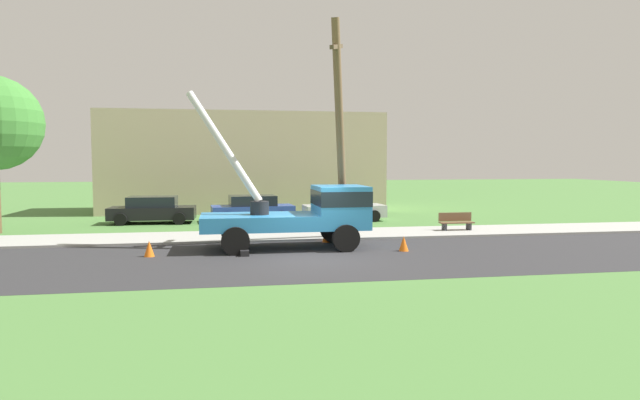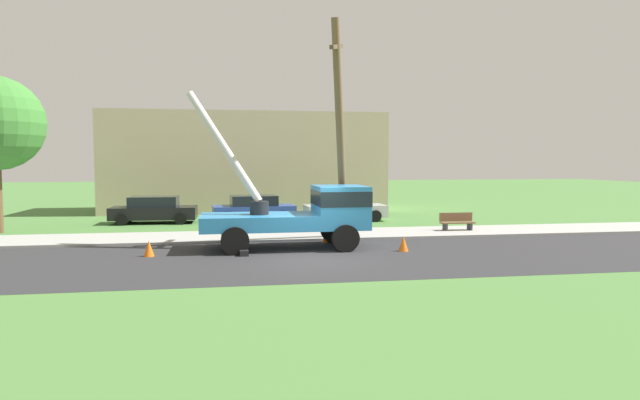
{
  "view_description": "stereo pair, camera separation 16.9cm",
  "coord_description": "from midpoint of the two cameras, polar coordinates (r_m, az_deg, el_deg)",
  "views": [
    {
      "loc": [
        -2.93,
        -18.1,
        3.31
      ],
      "look_at": [
        0.75,
        3.2,
        1.75
      ],
      "focal_mm": 30.58,
      "sensor_mm": 36.0,
      "label": 1
    },
    {
      "loc": [
        -2.76,
        -18.13,
        3.31
      ],
      "look_at": [
        0.75,
        3.2,
        1.75
      ],
      "focal_mm": 30.58,
      "sensor_mm": 36.0,
      "label": 2
    }
  ],
  "objects": [
    {
      "name": "traffic_cone_behind",
      "position": [
        19.78,
        -17.23,
        -4.86
      ],
      "size": [
        0.36,
        0.36,
        0.56
      ],
      "primitive_type": "cone",
      "color": "orange",
      "rests_on": "ground"
    },
    {
      "name": "traffic_cone_ahead",
      "position": [
        20.22,
        8.96,
        -4.53
      ],
      "size": [
        0.36,
        0.36,
        0.56
      ],
      "primitive_type": "cone",
      "color": "orange",
      "rests_on": "ground"
    },
    {
      "name": "road_asphalt",
      "position": [
        18.63,
        -0.43,
        -6.08
      ],
      "size": [
        80.0,
        7.67,
        0.01
      ],
      "primitive_type": "cube",
      "color": "#2B2B2D",
      "rests_on": "ground"
    },
    {
      "name": "park_bench",
      "position": [
        26.01,
        14.32,
        -2.27
      ],
      "size": [
        1.6,
        0.45,
        0.9
      ],
      "color": "brown",
      "rests_on": "ground"
    },
    {
      "name": "sidewalk_strip",
      "position": [
        23.99,
        -2.46,
        -3.67
      ],
      "size": [
        80.0,
        3.3,
        0.1
      ],
      "primitive_type": "cube",
      "color": "#9E9E99",
      "rests_on": "ground"
    },
    {
      "name": "ground_plane",
      "position": [
        30.43,
        -3.94,
        -2.11
      ],
      "size": [
        120.0,
        120.0,
        0.0
      ],
      "primitive_type": "plane",
      "color": "#477538"
    },
    {
      "name": "traffic_cone_curbside",
      "position": [
        22.18,
        0.91,
        -3.71
      ],
      "size": [
        0.36,
        0.36,
        0.56
      ],
      "primitive_type": "cone",
      "color": "orange",
      "rests_on": "ground"
    },
    {
      "name": "leaning_utility_pole",
      "position": [
        22.23,
        2.32,
        7.34
      ],
      "size": [
        1.32,
        2.65,
        8.85
      ],
      "color": "brown",
      "rests_on": "ground"
    },
    {
      "name": "parked_sedan_silver",
      "position": [
        29.98,
        2.82,
        -0.83
      ],
      "size": [
        4.49,
        2.17,
        1.42
      ],
      "color": "#B7B7BF",
      "rests_on": "ground"
    },
    {
      "name": "lowrise_building_backdrop",
      "position": [
        36.94,
        -7.6,
        3.93
      ],
      "size": [
        18.0,
        6.0,
        6.4
      ],
      "primitive_type": "cube",
      "color": "#C6B293",
      "rests_on": "ground"
    },
    {
      "name": "parked_sedan_blue",
      "position": [
        29.85,
        -6.77,
        -0.88
      ],
      "size": [
        4.54,
        2.26,
        1.42
      ],
      "color": "#263F99",
      "rests_on": "ground"
    },
    {
      "name": "parked_sedan_black",
      "position": [
        30.13,
        -16.82,
        -0.98
      ],
      "size": [
        4.43,
        2.07,
        1.42
      ],
      "color": "black",
      "rests_on": "ground"
    },
    {
      "name": "utility_truck",
      "position": [
        20.66,
        -1.19,
        -1.14
      ],
      "size": [
        6.78,
        3.2,
        5.98
      ],
      "color": "#2D84C6",
      "rests_on": "ground"
    }
  ]
}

